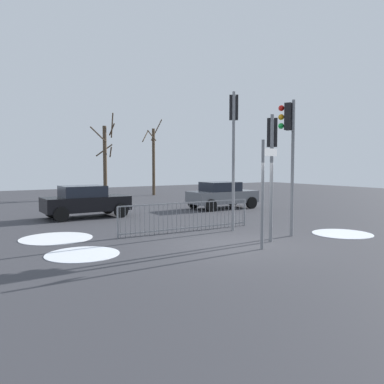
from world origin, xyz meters
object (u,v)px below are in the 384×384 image
object	(u,v)px
traffic_light_rear_right	(289,137)
traffic_light_mid_right	(272,149)
car_black_near	(85,201)
traffic_light_foreground_right	(234,130)
car_grey_mid	(222,195)
bare_tree_left	(105,158)
direction_sign_post	(264,188)
bare_tree_centre	(153,159)

from	to	relation	value
traffic_light_rear_right	traffic_light_mid_right	bearing A→B (deg)	168.28
traffic_light_rear_right	car_black_near	xyz separation A→B (m)	(-4.45, 8.25, -2.60)
traffic_light_mid_right	traffic_light_rear_right	xyz separation A→B (m)	(1.11, 0.37, 0.44)
traffic_light_foreground_right	car_grey_mid	size ratio (longest dim) A/B	1.32
car_grey_mid	car_black_near	xyz separation A→B (m)	(-7.50, 0.38, 0.00)
car_grey_mid	car_black_near	bearing A→B (deg)	178.05
traffic_light_foreground_right	car_black_near	xyz separation A→B (m)	(-3.60, 6.32, -2.93)
traffic_light_mid_right	bare_tree_left	size ratio (longest dim) A/B	0.66
traffic_light_rear_right	car_black_near	bearing A→B (deg)	88.46
traffic_light_foreground_right	car_grey_mid	bearing A→B (deg)	93.55
direction_sign_post	car_black_near	xyz separation A→B (m)	(-2.30, 9.39, -1.00)
direction_sign_post	bare_tree_centre	xyz separation A→B (m)	(6.28, 19.47, 1.05)
traffic_light_rear_right	bare_tree_centre	world-z (taller)	bare_tree_centre
traffic_light_mid_right	bare_tree_left	distance (m)	18.10
car_grey_mid	car_black_near	size ratio (longest dim) A/B	1.01
bare_tree_centre	traffic_light_mid_right	bearing A→B (deg)	-105.67
traffic_light_rear_right	bare_tree_centre	bearing A→B (deg)	47.43
traffic_light_rear_right	bare_tree_left	bearing A→B (deg)	60.18
car_black_near	bare_tree_centre	bearing A→B (deg)	49.59
car_grey_mid	bare_tree_left	size ratio (longest dim) A/B	0.63
traffic_light_mid_right	bare_tree_centre	world-z (taller)	bare_tree_centre
bare_tree_left	car_black_near	bearing A→B (deg)	-115.12
traffic_light_foreground_right	traffic_light_rear_right	xyz separation A→B (m)	(0.85, -1.93, -0.33)
traffic_light_rear_right	car_grey_mid	xyz separation A→B (m)	(3.05, 7.87, -2.60)
traffic_light_mid_right	car_black_near	xyz separation A→B (m)	(-3.33, 8.62, -2.17)
traffic_light_mid_right	bare_tree_centre	bearing A→B (deg)	119.39
traffic_light_foreground_right	bare_tree_left	size ratio (longest dim) A/B	0.84
car_grey_mid	bare_tree_left	distance (m)	10.51
traffic_light_foreground_right	bare_tree_left	distance (m)	15.82
bare_tree_left	direction_sign_post	bearing A→B (deg)	-96.47
traffic_light_mid_right	bare_tree_centre	distance (m)	19.41
traffic_light_mid_right	car_grey_mid	xyz separation A→B (m)	(4.17, 8.24, -2.17)
traffic_light_rear_right	traffic_light_foreground_right	bearing A→B (deg)	83.90
traffic_light_rear_right	car_black_near	size ratio (longest dim) A/B	1.21
car_grey_mid	bare_tree_left	bearing A→B (deg)	108.26
traffic_light_foreground_right	bare_tree_centre	size ratio (longest dim) A/B	0.85
traffic_light_foreground_right	traffic_light_mid_right	distance (m)	2.43
traffic_light_foreground_right	traffic_light_mid_right	size ratio (longest dim) A/B	1.27
traffic_light_mid_right	bare_tree_centre	xyz separation A→B (m)	(5.24, 18.69, -0.12)
traffic_light_foreground_right	traffic_light_mid_right	world-z (taller)	traffic_light_foreground_right
car_grey_mid	bare_tree_centre	distance (m)	10.71
car_grey_mid	bare_tree_left	world-z (taller)	bare_tree_left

